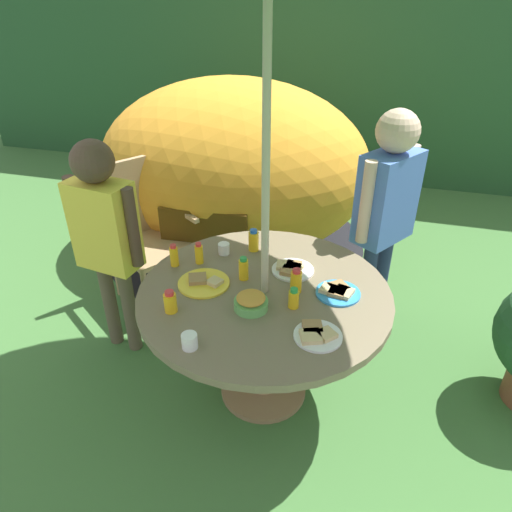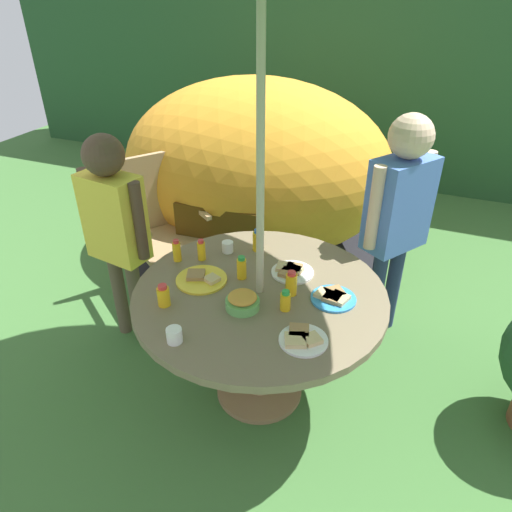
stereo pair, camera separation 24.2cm
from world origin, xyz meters
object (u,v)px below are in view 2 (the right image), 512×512
(plate_near_left, at_px, (333,297))
(cup_far, at_px, (174,335))
(juice_bottle_far_left, at_px, (242,268))
(plate_front_edge, at_px, (302,339))
(juice_bottle_near_right, at_px, (201,250))
(juice_bottle_far_right, at_px, (164,296))
(wooden_chair, at_px, (161,222))
(juice_bottle_mid_left, at_px, (291,284))
(juice_bottle_center_back, at_px, (258,241))
(juice_bottle_center_front, at_px, (285,301))
(plate_mid_right, at_px, (202,279))
(dome_tent, at_px, (256,167))
(juice_bottle_spot_a, at_px, (177,251))
(child_in_blue_shirt, at_px, (399,204))
(plate_back_edge, at_px, (291,271))
(garden_table, at_px, (260,311))
(child_in_yellow_shirt, at_px, (114,218))
(cup_near, at_px, (228,247))
(snack_bowl, at_px, (242,301))

(plate_near_left, height_order, cup_far, cup_far)
(juice_bottle_far_left, bearing_deg, plate_front_edge, -38.77)
(juice_bottle_near_right, bearing_deg, juice_bottle_far_right, -86.47)
(wooden_chair, relative_size, juice_bottle_mid_left, 7.72)
(juice_bottle_near_right, relative_size, juice_bottle_far_left, 0.96)
(juice_bottle_far_right, distance_m, juice_bottle_center_back, 0.67)
(juice_bottle_center_front, relative_size, juice_bottle_center_back, 0.81)
(plate_front_edge, relative_size, juice_bottle_near_right, 1.74)
(wooden_chair, distance_m, plate_mid_right, 1.04)
(cup_far, bearing_deg, juice_bottle_far_left, 82.77)
(juice_bottle_mid_left, bearing_deg, dome_tent, 117.53)
(juice_bottle_mid_left, bearing_deg, juice_bottle_far_right, -149.75)
(juice_bottle_center_back, xyz_separation_m, juice_bottle_spot_a, (-0.36, -0.26, -0.00))
(juice_bottle_far_left, height_order, juice_bottle_spot_a, same)
(dome_tent, xyz_separation_m, child_in_blue_shirt, (1.20, -0.80, 0.23))
(plate_back_edge, bearing_deg, dome_tent, 118.68)
(juice_bottle_far_right, relative_size, juice_bottle_center_back, 0.86)
(garden_table, distance_m, juice_bottle_center_back, 0.44)
(wooden_chair, bearing_deg, dome_tent, 13.04)
(juice_bottle_center_back, bearing_deg, juice_bottle_center_front, -54.96)
(child_in_yellow_shirt, bearing_deg, juice_bottle_center_front, -3.28)
(garden_table, distance_m, cup_near, 0.44)
(plate_front_edge, distance_m, juice_bottle_mid_left, 0.34)
(dome_tent, relative_size, plate_near_left, 10.76)
(plate_back_edge, distance_m, juice_bottle_mid_left, 0.19)
(wooden_chair, bearing_deg, plate_mid_right, -101.00)
(plate_back_edge, bearing_deg, cup_near, 169.46)
(cup_near, bearing_deg, juice_bottle_far_right, -97.25)
(snack_bowl, bearing_deg, juice_bottle_far_left, 114.36)
(child_in_yellow_shirt, distance_m, snack_bowl, 0.97)
(juice_bottle_center_front, bearing_deg, child_in_blue_shirt, 67.51)
(juice_bottle_near_right, distance_m, juice_bottle_spot_a, 0.13)
(wooden_chair, distance_m, plate_front_edge, 1.66)
(garden_table, distance_m, plate_front_edge, 0.43)
(wooden_chair, bearing_deg, cup_far, -110.30)
(child_in_yellow_shirt, relative_size, plate_front_edge, 6.30)
(juice_bottle_far_left, bearing_deg, juice_bottle_mid_left, -8.07)
(wooden_chair, bearing_deg, juice_bottle_mid_left, -85.21)
(wooden_chair, distance_m, juice_bottle_center_back, 0.96)
(juice_bottle_center_back, bearing_deg, plate_front_edge, -54.23)
(snack_bowl, xyz_separation_m, juice_bottle_center_back, (-0.13, 0.52, 0.02))
(cup_near, bearing_deg, juice_bottle_near_right, -127.82)
(juice_bottle_center_back, height_order, juice_bottle_mid_left, juice_bottle_center_back)
(child_in_blue_shirt, bearing_deg, child_in_yellow_shirt, -32.52)
(wooden_chair, xyz_separation_m, plate_back_edge, (1.12, -0.51, 0.17))
(garden_table, relative_size, snack_bowl, 7.82)
(child_in_yellow_shirt, relative_size, juice_bottle_center_front, 12.77)
(child_in_yellow_shirt, relative_size, juice_bottle_center_back, 10.30)
(plate_near_left, relative_size, juice_bottle_center_front, 2.09)
(juice_bottle_near_right, relative_size, juice_bottle_spot_a, 0.96)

